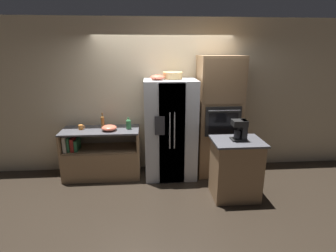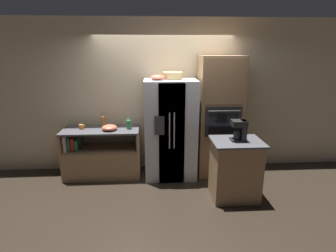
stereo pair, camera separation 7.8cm
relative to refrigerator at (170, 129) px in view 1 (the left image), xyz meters
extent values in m
plane|color=black|center=(-0.09, -0.05, -0.88)|extent=(20.00, 20.00, 0.00)
cube|color=beige|center=(-0.09, 0.39, 0.52)|extent=(12.00, 0.06, 2.80)
cube|color=#93704C|center=(-1.24, 0.06, -0.62)|extent=(1.36, 0.60, 0.52)
cube|color=#93704C|center=(-1.24, 0.06, -0.35)|extent=(1.30, 0.55, 0.02)
cube|color=#93704C|center=(-1.90, 0.06, -0.19)|extent=(0.04, 0.60, 0.34)
cube|color=#93704C|center=(-0.58, 0.06, -0.19)|extent=(0.04, 0.60, 0.34)
cube|color=#4C4C51|center=(-1.24, 0.06, -0.01)|extent=(1.36, 0.60, 0.03)
cube|color=silver|center=(-1.84, 0.03, -0.21)|extent=(0.06, 0.38, 0.28)
cube|color=#337A4C|center=(-1.78, 0.03, -0.22)|extent=(0.04, 0.31, 0.24)
cube|color=#B72D28|center=(-1.72, 0.03, -0.23)|extent=(0.06, 0.31, 0.23)
cube|color=#337A4C|center=(-1.66, 0.03, -0.25)|extent=(0.05, 0.29, 0.19)
cube|color=silver|center=(0.00, 0.01, 0.00)|extent=(0.90, 0.70, 1.76)
cube|color=silver|center=(-0.01, -0.35, 0.00)|extent=(0.45, 0.02, 1.73)
cube|color=silver|center=(0.01, -0.35, 0.00)|extent=(0.45, 0.02, 1.73)
cylinder|color=#B2B2B7|center=(-0.04, -0.38, 0.09)|extent=(0.02, 0.02, 0.62)
cylinder|color=#B2B2B7|center=(0.04, -0.38, 0.09)|extent=(0.02, 0.02, 0.62)
cube|color=#2D2D33|center=(-0.20, -0.36, 0.18)|extent=(0.16, 0.01, 0.32)
cube|color=#93704C|center=(0.87, 0.05, 0.20)|extent=(0.75, 0.61, 2.16)
cube|color=black|center=(0.87, -0.27, 0.20)|extent=(0.61, 0.04, 0.51)
cube|color=black|center=(0.87, -0.29, 0.17)|extent=(0.50, 0.01, 0.36)
cylinder|color=#B2B2B7|center=(0.87, -0.31, 0.40)|extent=(0.54, 0.02, 0.02)
cube|color=olive|center=(0.87, -0.26, 0.86)|extent=(0.70, 0.01, 0.74)
cube|color=#93704C|center=(0.95, -0.84, -0.43)|extent=(0.69, 0.55, 0.91)
cube|color=#4C4C51|center=(0.95, -0.84, 0.04)|extent=(0.75, 0.59, 0.03)
cylinder|color=tan|center=(0.05, 0.09, 0.94)|extent=(0.32, 0.32, 0.11)
torus|color=tan|center=(0.05, 0.09, 0.99)|extent=(0.34, 0.34, 0.03)
ellipsoid|color=#DB664C|center=(-0.22, -0.03, 0.92)|extent=(0.24, 0.24, 0.08)
cylinder|color=#33723F|center=(-0.74, 0.06, 0.08)|extent=(0.09, 0.09, 0.15)
cone|color=#33723F|center=(-0.74, 0.06, 0.18)|extent=(0.09, 0.09, 0.05)
cylinder|color=#33723F|center=(-0.74, 0.06, 0.21)|extent=(0.03, 0.03, 0.02)
cylinder|color=brown|center=(-1.20, 0.13, 0.11)|extent=(0.06, 0.06, 0.20)
cone|color=brown|center=(-1.20, 0.13, 0.23)|extent=(0.06, 0.06, 0.04)
cylinder|color=brown|center=(-1.20, 0.13, 0.27)|extent=(0.02, 0.02, 0.04)
cylinder|color=orange|center=(-1.58, 0.09, 0.05)|extent=(0.08, 0.08, 0.09)
torus|color=orange|center=(-1.54, 0.09, 0.05)|extent=(0.06, 0.01, 0.06)
ellipsoid|color=#DB664C|center=(-1.07, -0.02, 0.06)|extent=(0.26, 0.26, 0.10)
cube|color=black|center=(0.96, -0.82, 0.07)|extent=(0.21, 0.18, 0.02)
cylinder|color=black|center=(0.94, -0.82, 0.15)|extent=(0.11, 0.11, 0.13)
cube|color=black|center=(1.03, -0.82, 0.21)|extent=(0.08, 0.15, 0.31)
cube|color=black|center=(0.96, -0.82, 0.33)|extent=(0.21, 0.18, 0.09)
camera|label=1|loc=(-0.38, -4.46, 1.37)|focal=28.00mm
camera|label=2|loc=(-0.31, -4.46, 1.37)|focal=28.00mm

